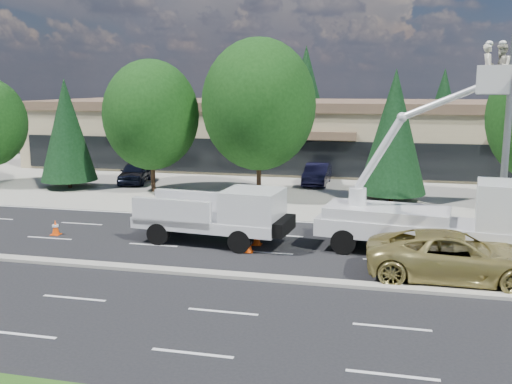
# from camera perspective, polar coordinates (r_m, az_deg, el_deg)

# --- Properties ---
(ground) EXTENTS (140.00, 140.00, 0.00)m
(ground) POSITION_cam_1_polar(r_m,az_deg,el_deg) (20.59, -0.80, -8.58)
(ground) COLOR black
(ground) RESTS_ON ground
(concrete_apron) EXTENTS (140.00, 22.00, 0.01)m
(concrete_apron) POSITION_cam_1_polar(r_m,az_deg,el_deg) (39.74, 6.10, 0.75)
(concrete_apron) COLOR gray
(concrete_apron) RESTS_ON ground
(road_median) EXTENTS (120.00, 0.55, 0.12)m
(road_median) POSITION_cam_1_polar(r_m,az_deg,el_deg) (20.57, -0.80, -8.43)
(road_median) COLOR gray
(road_median) RESTS_ON ground
(strip_mall) EXTENTS (50.40, 15.40, 5.50)m
(strip_mall) POSITION_cam_1_polar(r_m,az_deg,el_deg) (49.23, 7.59, 5.93)
(strip_mall) COLOR tan
(strip_mall) RESTS_ON ground
(tree_front_b) EXTENTS (3.67, 3.67, 7.24)m
(tree_front_b) POSITION_cam_1_polar(r_m,az_deg,el_deg) (39.79, -18.40, 5.92)
(tree_front_b) COLOR #332114
(tree_front_b) RESTS_ON ground
(tree_front_c) EXTENTS (6.07, 6.07, 8.42)m
(tree_front_c) POSITION_cam_1_polar(r_m,az_deg,el_deg) (36.96, -10.45, 7.58)
(tree_front_c) COLOR #332114
(tree_front_c) RESTS_ON ground
(tree_front_d) EXTENTS (6.93, 6.93, 9.62)m
(tree_front_d) POSITION_cam_1_polar(r_m,az_deg,el_deg) (34.75, 0.29, 8.73)
(tree_front_d) COLOR #332114
(tree_front_d) RESTS_ON ground
(tree_front_e) EXTENTS (3.92, 3.92, 7.73)m
(tree_front_e) POSITION_cam_1_polar(r_m,az_deg,el_deg) (33.98, 13.63, 5.89)
(tree_front_e) COLOR #332114
(tree_front_e) RESTS_ON ground
(tree_back_a) EXTENTS (4.21, 4.21, 8.29)m
(tree_back_a) POSITION_cam_1_polar(r_m,az_deg,el_deg) (65.00, -7.47, 8.48)
(tree_back_a) COLOR #332114
(tree_back_a) RESTS_ON ground
(tree_back_b) EXTENTS (5.53, 5.53, 10.91)m
(tree_back_b) POSITION_cam_1_polar(r_m,az_deg,el_deg) (61.50, 5.00, 9.72)
(tree_back_b) COLOR #332114
(tree_back_b) RESTS_ON ground
(tree_back_c) EXTENTS (4.31, 4.31, 8.50)m
(tree_back_c) POSITION_cam_1_polar(r_m,az_deg,el_deg) (61.15, 18.21, 8.02)
(tree_back_c) COLOR #332114
(tree_back_c) RESTS_ON ground
(utility_pickup) EXTENTS (6.61, 3.02, 2.46)m
(utility_pickup) POSITION_cam_1_polar(r_m,az_deg,el_deg) (24.74, -3.71, -2.87)
(utility_pickup) COLOR silver
(utility_pickup) RESTS_ON ground
(bucket_truck) EXTENTS (8.50, 3.57, 8.40)m
(bucket_truck) POSITION_cam_1_polar(r_m,az_deg,el_deg) (23.87, 17.91, -1.92)
(bucket_truck) COLOR silver
(bucket_truck) RESTS_ON ground
(traffic_cone_a) EXTENTS (0.40, 0.40, 0.70)m
(traffic_cone_a) POSITION_cam_1_polar(r_m,az_deg,el_deg) (27.82, -19.42, -3.37)
(traffic_cone_a) COLOR #FA4907
(traffic_cone_a) RESTS_ON ground
(traffic_cone_b) EXTENTS (0.40, 0.40, 0.70)m
(traffic_cone_b) POSITION_cam_1_polar(r_m,az_deg,el_deg) (23.57, -0.77, -5.22)
(traffic_cone_b) COLOR #FA4907
(traffic_cone_b) RESTS_ON ground
(traffic_cone_c) EXTENTS (0.40, 0.40, 0.70)m
(traffic_cone_c) POSITION_cam_1_polar(r_m,az_deg,el_deg) (24.61, 0.08, -4.53)
(traffic_cone_c) COLOR #FA4907
(traffic_cone_c) RESTS_ON ground
(traffic_cone_d) EXTENTS (0.40, 0.40, 0.70)m
(traffic_cone_d) POSITION_cam_1_polar(r_m,az_deg,el_deg) (23.99, 21.07, -5.66)
(traffic_cone_d) COLOR #FA4907
(traffic_cone_d) RESTS_ON ground
(minivan) EXTENTS (6.16, 2.88, 1.71)m
(minivan) POSITION_cam_1_polar(r_m,az_deg,el_deg) (21.34, 19.28, -6.10)
(minivan) COLOR tan
(minivan) RESTS_ON ground
(parked_car_west) EXTENTS (2.64, 4.68, 1.50)m
(parked_car_west) POSITION_cam_1_polar(r_m,az_deg,el_deg) (41.00, -12.01, 1.94)
(parked_car_west) COLOR black
(parked_car_west) RESTS_ON ground
(parked_car_east) EXTENTS (1.60, 4.50, 1.48)m
(parked_car_east) POSITION_cam_1_polar(r_m,az_deg,el_deg) (39.63, 6.12, 1.80)
(parked_car_east) COLOR black
(parked_car_east) RESTS_ON ground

